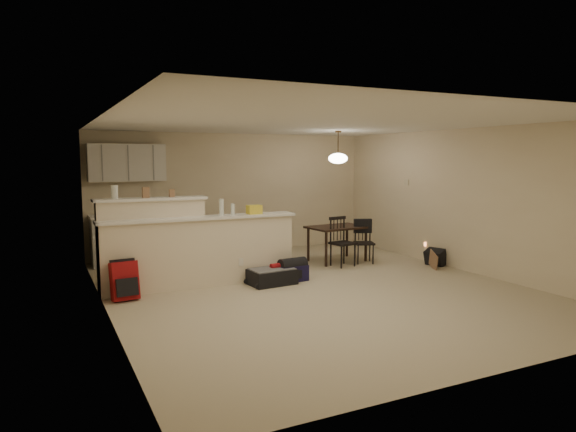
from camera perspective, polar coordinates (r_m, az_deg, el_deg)
room at (r=7.72m, az=2.95°, el=0.99°), size 7.00×7.02×2.50m
breakfast_bar at (r=8.07m, az=-11.55°, el=-3.49°), size 3.08×0.58×1.39m
upper_cabinets at (r=10.16m, az=-17.48°, el=5.67°), size 1.40×0.34×0.70m
kitchen_counter at (r=10.18m, az=-15.98°, el=-2.48°), size 1.80×0.60×0.90m
thermostat at (r=10.66m, az=13.03°, el=3.67°), size 0.02×0.12×0.12m
jar at (r=7.92m, az=-18.72°, el=2.54°), size 0.10×0.10×0.20m
cereal_box at (r=7.99m, az=-15.52°, el=2.53°), size 0.10×0.07×0.16m
small_box at (r=8.08m, az=-12.79°, el=2.50°), size 0.08×0.06×0.12m
bottle_a at (r=8.08m, az=-7.40°, el=0.97°), size 0.07×0.07×0.26m
bottle_b at (r=8.14m, az=-6.16°, el=0.75°), size 0.06×0.06×0.18m
bag_lump at (r=8.28m, az=-3.78°, el=0.72°), size 0.22×0.18×0.14m
dining_table at (r=9.91m, az=5.49°, el=-1.61°), size 1.16×0.84×0.68m
pendant_lamp at (r=9.82m, az=5.58°, el=6.44°), size 0.36×0.36×0.62m
dining_chair_near at (r=9.50m, az=6.12°, el=-2.87°), size 0.45×0.43×0.91m
dining_chair_far at (r=9.84m, az=8.46°, el=-2.86°), size 0.45×0.44×0.81m
suitcase at (r=8.16m, az=-1.80°, el=-6.76°), size 0.74×0.52×0.24m
red_backpack at (r=7.60m, az=-17.73°, el=-6.89°), size 0.38×0.26×0.54m
navy_duffel at (r=8.36m, az=0.51°, el=-6.37°), size 0.50×0.31×0.26m
black_daypack at (r=9.94m, az=16.06°, el=-4.46°), size 0.33×0.39×0.30m
cardboard_sheet at (r=9.64m, az=15.85°, el=-4.78°), size 0.17×0.37×0.30m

